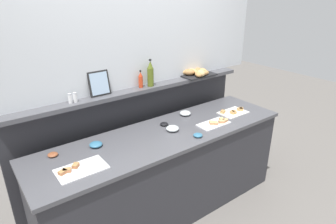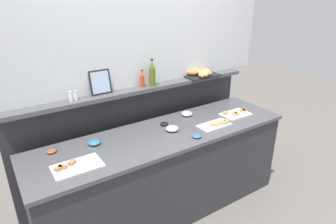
{
  "view_description": "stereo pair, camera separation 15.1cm",
  "coord_description": "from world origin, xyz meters",
  "px_view_note": "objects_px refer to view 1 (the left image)",
  "views": [
    {
      "loc": [
        -1.42,
        -1.94,
        2.11
      ],
      "look_at": [
        0.1,
        0.1,
        1.04
      ],
      "focal_mm": 31.15,
      "sensor_mm": 36.0,
      "label": 1
    },
    {
      "loc": [
        -1.29,
        -2.03,
        2.11
      ],
      "look_at": [
        0.1,
        0.1,
        1.04
      ],
      "focal_mm": 31.15,
      "sensor_mm": 36.0,
      "label": 2
    }
  ],
  "objects_px": {
    "condiment_bowl_teal": "(96,144)",
    "pepper_shaker": "(75,97)",
    "condiment_bowl_cream": "(198,135)",
    "framed_picture": "(99,83)",
    "condiment_bowl_dark": "(53,155)",
    "sandwich_platter_side": "(216,123)",
    "glass_bowl_large": "(173,129)",
    "glass_bowl_medium": "(185,113)",
    "salt_shaker": "(70,98)",
    "bread_basket": "(197,73)",
    "sandwich_platter_front": "(233,112)",
    "condiment_bowl_red": "(164,124)",
    "olive_oil_bottle": "(150,74)",
    "sandwich_platter_rear": "(79,169)",
    "hot_sauce_bottle": "(141,80)"
  },
  "relations": [
    {
      "from": "condiment_bowl_teal",
      "to": "pepper_shaker",
      "type": "height_order",
      "value": "pepper_shaker"
    },
    {
      "from": "condiment_bowl_cream",
      "to": "framed_picture",
      "type": "distance_m",
      "value": 1.02
    },
    {
      "from": "condiment_bowl_cream",
      "to": "condiment_bowl_dark",
      "type": "xyz_separation_m",
      "value": [
        -1.15,
        0.44,
        -0.0
      ]
    },
    {
      "from": "sandwich_platter_side",
      "to": "pepper_shaker",
      "type": "xyz_separation_m",
      "value": [
        -1.16,
        0.58,
        0.35
      ]
    },
    {
      "from": "glass_bowl_large",
      "to": "glass_bowl_medium",
      "type": "height_order",
      "value": "glass_bowl_large"
    },
    {
      "from": "condiment_bowl_dark",
      "to": "salt_shaker",
      "type": "relative_size",
      "value": 0.92
    },
    {
      "from": "sandwich_platter_side",
      "to": "framed_picture",
      "type": "distance_m",
      "value": 1.18
    },
    {
      "from": "pepper_shaker",
      "to": "condiment_bowl_cream",
      "type": "bearing_deg",
      "value": -38.96
    },
    {
      "from": "glass_bowl_medium",
      "to": "condiment_bowl_cream",
      "type": "xyz_separation_m",
      "value": [
        -0.22,
        -0.44,
        -0.01
      ]
    },
    {
      "from": "pepper_shaker",
      "to": "bread_basket",
      "type": "relative_size",
      "value": 0.22
    },
    {
      "from": "sandwich_platter_front",
      "to": "bread_basket",
      "type": "distance_m",
      "value": 0.61
    },
    {
      "from": "bread_basket",
      "to": "glass_bowl_medium",
      "type": "bearing_deg",
      "value": -146.93
    },
    {
      "from": "condiment_bowl_red",
      "to": "condiment_bowl_cream",
      "type": "xyz_separation_m",
      "value": [
        0.1,
        -0.37,
        0.0
      ]
    },
    {
      "from": "sandwich_platter_side",
      "to": "pepper_shaker",
      "type": "relative_size",
      "value": 3.76
    },
    {
      "from": "sandwich_platter_front",
      "to": "pepper_shaker",
      "type": "height_order",
      "value": "pepper_shaker"
    },
    {
      "from": "condiment_bowl_dark",
      "to": "framed_picture",
      "type": "bearing_deg",
      "value": 25.94
    },
    {
      "from": "olive_oil_bottle",
      "to": "pepper_shaker",
      "type": "distance_m",
      "value": 0.78
    },
    {
      "from": "sandwich_platter_rear",
      "to": "sandwich_platter_front",
      "type": "bearing_deg",
      "value": 1.65
    },
    {
      "from": "hot_sauce_bottle",
      "to": "condiment_bowl_dark",
      "type": "bearing_deg",
      "value": -166.01
    },
    {
      "from": "condiment_bowl_cream",
      "to": "bread_basket",
      "type": "xyz_separation_m",
      "value": [
        0.57,
        0.67,
        0.34
      ]
    },
    {
      "from": "glass_bowl_large",
      "to": "hot_sauce_bottle",
      "type": "relative_size",
      "value": 0.69
    },
    {
      "from": "condiment_bowl_red",
      "to": "condiment_bowl_teal",
      "type": "xyz_separation_m",
      "value": [
        -0.71,
        0.01,
        0.01
      ]
    },
    {
      "from": "salt_shaker",
      "to": "pepper_shaker",
      "type": "xyz_separation_m",
      "value": [
        0.04,
        0.0,
        0.0
      ]
    },
    {
      "from": "glass_bowl_large",
      "to": "bread_basket",
      "type": "height_order",
      "value": "bread_basket"
    },
    {
      "from": "glass_bowl_large",
      "to": "condiment_bowl_dark",
      "type": "relative_size",
      "value": 1.5
    },
    {
      "from": "condiment_bowl_cream",
      "to": "hot_sauce_bottle",
      "type": "height_order",
      "value": "hot_sauce_bottle"
    },
    {
      "from": "glass_bowl_large",
      "to": "pepper_shaker",
      "type": "xyz_separation_m",
      "value": [
        -0.73,
        0.45,
        0.34
      ]
    },
    {
      "from": "condiment_bowl_red",
      "to": "sandwich_platter_side",
      "type": "bearing_deg",
      "value": -33.44
    },
    {
      "from": "sandwich_platter_side",
      "to": "salt_shaker",
      "type": "height_order",
      "value": "salt_shaker"
    },
    {
      "from": "sandwich_platter_side",
      "to": "bread_basket",
      "type": "xyz_separation_m",
      "value": [
        0.25,
        0.57,
        0.35
      ]
    },
    {
      "from": "glass_bowl_large",
      "to": "sandwich_platter_side",
      "type": "bearing_deg",
      "value": -17.45
    },
    {
      "from": "sandwich_platter_rear",
      "to": "glass_bowl_large",
      "type": "height_order",
      "value": "glass_bowl_large"
    },
    {
      "from": "condiment_bowl_cream",
      "to": "olive_oil_bottle",
      "type": "bearing_deg",
      "value": 95.06
    },
    {
      "from": "condiment_bowl_cream",
      "to": "hot_sauce_bottle",
      "type": "bearing_deg",
      "value": 103.27
    },
    {
      "from": "sandwich_platter_rear",
      "to": "sandwich_platter_front",
      "type": "height_order",
      "value": "same"
    },
    {
      "from": "framed_picture",
      "to": "condiment_bowl_cream",
      "type": "bearing_deg",
      "value": -50.57
    },
    {
      "from": "condiment_bowl_red",
      "to": "pepper_shaker",
      "type": "distance_m",
      "value": 0.87
    },
    {
      "from": "sandwich_platter_rear",
      "to": "glass_bowl_medium",
      "type": "xyz_separation_m",
      "value": [
        1.28,
        0.31,
        0.01
      ]
    },
    {
      "from": "olive_oil_bottle",
      "to": "salt_shaker",
      "type": "relative_size",
      "value": 3.17
    },
    {
      "from": "bread_basket",
      "to": "olive_oil_bottle",
      "type": "bearing_deg",
      "value": 179.96
    },
    {
      "from": "condiment_bowl_cream",
      "to": "framed_picture",
      "type": "bearing_deg",
      "value": 129.43
    },
    {
      "from": "condiment_bowl_red",
      "to": "framed_picture",
      "type": "bearing_deg",
      "value": 144.67
    },
    {
      "from": "condiment_bowl_cream",
      "to": "condiment_bowl_dark",
      "type": "distance_m",
      "value": 1.23
    },
    {
      "from": "hot_sauce_bottle",
      "to": "olive_oil_bottle",
      "type": "bearing_deg",
      "value": -11.85
    },
    {
      "from": "condiment_bowl_red",
      "to": "salt_shaker",
      "type": "xyz_separation_m",
      "value": [
        -0.78,
        0.3,
        0.35
      ]
    },
    {
      "from": "sandwich_platter_front",
      "to": "framed_picture",
      "type": "distance_m",
      "value": 1.44
    },
    {
      "from": "olive_oil_bottle",
      "to": "bread_basket",
      "type": "bearing_deg",
      "value": -0.04
    },
    {
      "from": "condiment_bowl_teal",
      "to": "pepper_shaker",
      "type": "relative_size",
      "value": 1.26
    },
    {
      "from": "sandwich_platter_rear",
      "to": "condiment_bowl_red",
      "type": "height_order",
      "value": "sandwich_platter_rear"
    },
    {
      "from": "sandwich_platter_rear",
      "to": "sandwich_platter_side",
      "type": "bearing_deg",
      "value": -1.43
    }
  ]
}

